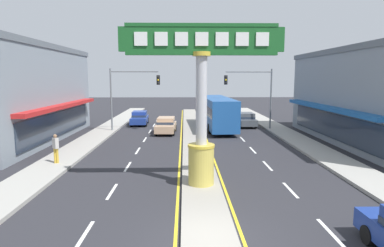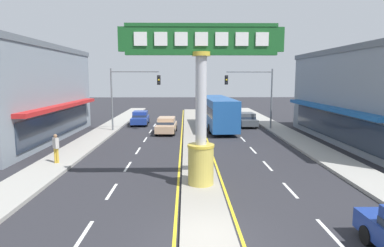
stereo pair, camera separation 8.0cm
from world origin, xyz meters
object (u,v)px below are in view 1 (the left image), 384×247
(district_sign, at_px, (201,104))
(traffic_light_left_side, at_px, (129,89))
(storefront_right, at_px, (382,96))
(traffic_light_right_side, at_px, (254,88))
(bus_mid_left_lane, at_px, (217,111))
(pedestrian_near_kerb, at_px, (56,147))
(sedan_near_right_lane, at_px, (246,119))
(storefront_left, at_px, (12,93))
(sedan_far_right_lane, at_px, (166,125))
(sedan_near_left_lane, at_px, (140,118))

(district_sign, distance_m, traffic_light_left_side, 17.84)
(district_sign, bearing_deg, storefront_right, 35.17)
(traffic_light_right_side, height_order, bus_mid_left_lane, traffic_light_right_side)
(pedestrian_near_kerb, bearing_deg, traffic_light_left_side, 79.22)
(district_sign, bearing_deg, sedan_near_right_lane, 73.65)
(storefront_left, bearing_deg, storefront_right, -2.96)
(traffic_light_right_side, bearing_deg, sedan_far_right_lane, -169.36)
(sedan_far_right_lane, relative_size, pedestrian_near_kerb, 2.46)
(storefront_left, distance_m, bus_mid_left_lane, 18.96)
(storefront_right, bearing_deg, pedestrian_near_kerb, -164.42)
(traffic_light_left_side, distance_m, sedan_near_left_lane, 6.09)
(district_sign, distance_m, storefront_left, 19.51)
(district_sign, height_order, sedan_near_left_lane, district_sign)
(traffic_light_right_side, bearing_deg, storefront_left, -166.05)
(sedan_far_right_lane, xyz_separation_m, sedan_near_left_lane, (-3.30, 5.81, 0.00))
(district_sign, bearing_deg, bus_mid_left_lane, 82.03)
(sedan_near_left_lane, relative_size, pedestrian_near_kerb, 2.46)
(pedestrian_near_kerb, bearing_deg, bus_mid_left_lane, 52.25)
(storefront_right, relative_size, bus_mid_left_lane, 1.69)
(storefront_right, relative_size, sedan_near_right_lane, 4.41)
(storefront_right, xyz_separation_m, traffic_light_right_side, (-9.00, 6.87, 0.42))
(sedan_near_left_lane, bearing_deg, traffic_light_left_side, -93.24)
(bus_mid_left_lane, bearing_deg, pedestrian_near_kerb, -127.75)
(district_sign, xyz_separation_m, sedan_near_left_lane, (-5.90, 21.73, -3.30))
(district_sign, bearing_deg, pedestrian_near_kerb, 154.68)
(traffic_light_left_side, bearing_deg, traffic_light_right_side, 3.88)
(storefront_left, height_order, pedestrian_near_kerb, storefront_left)
(sedan_near_right_lane, bearing_deg, bus_mid_left_lane, -154.31)
(traffic_light_right_side, bearing_deg, sedan_near_left_lane, 160.97)
(sedan_near_right_lane, xyz_separation_m, pedestrian_near_kerb, (-14.49, -16.03, 0.40))
(sedan_far_right_lane, xyz_separation_m, bus_mid_left_lane, (5.18, 2.59, 1.08))
(storefront_left, relative_size, traffic_light_right_side, 2.98)
(sedan_near_left_lane, bearing_deg, storefront_left, -134.43)
(traffic_light_left_side, relative_size, sedan_near_left_lane, 1.42)
(storefront_left, xyz_separation_m, traffic_light_left_side, (9.00, 4.47, 0.23))
(traffic_light_left_side, xyz_separation_m, pedestrian_near_kerb, (-2.41, -12.66, -3.06))
(storefront_left, xyz_separation_m, pedestrian_near_kerb, (6.59, -8.20, -2.83))
(district_sign, relative_size, traffic_light_right_side, 1.24)
(sedan_far_right_lane, bearing_deg, district_sign, -80.76)
(sedan_far_right_lane, bearing_deg, pedestrian_near_kerb, -116.84)
(sedan_far_right_lane, distance_m, pedestrian_near_kerb, 13.29)
(traffic_light_right_side, relative_size, sedan_near_right_lane, 1.43)
(traffic_light_right_side, xyz_separation_m, pedestrian_near_kerb, (-14.77, -13.50, -3.06))
(storefront_left, xyz_separation_m, bus_mid_left_lane, (17.77, 6.25, -2.15))
(storefront_right, distance_m, sedan_far_right_lane, 18.77)
(district_sign, height_order, traffic_light_left_side, district_sign)
(district_sign, height_order, sedan_far_right_lane, district_sign)
(sedan_far_right_lane, height_order, bus_mid_left_lane, bus_mid_left_lane)
(pedestrian_near_kerb, bearing_deg, storefront_left, 128.79)
(pedestrian_near_kerb, bearing_deg, sedan_near_left_lane, 81.32)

